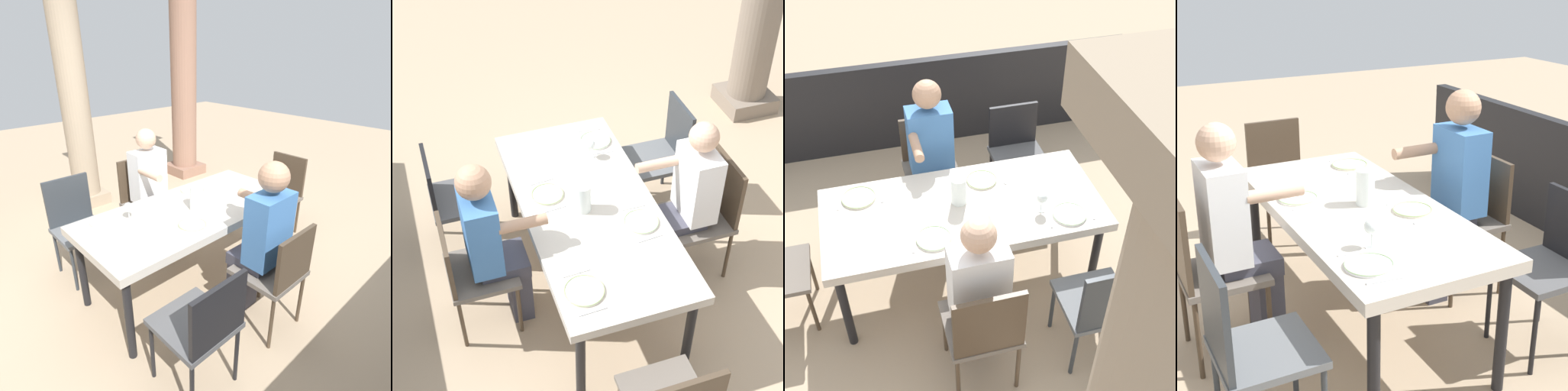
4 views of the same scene
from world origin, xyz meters
TOP-DOWN VIEW (x-y plane):
  - ground_plane at (0.00, 0.00)m, footprint 16.00×16.00m
  - dining_table at (0.00, 0.00)m, footprint 1.91×0.87m
  - chair_west_north at (-0.67, 0.86)m, footprint 0.44×0.44m
  - chair_west_south at (-0.67, -0.85)m, footprint 0.44×0.44m
  - chair_mid_north at (0.08, 0.86)m, footprint 0.44×0.44m
  - chair_mid_south at (0.08, -0.85)m, footprint 0.44×0.44m
  - diner_woman_green at (0.08, -0.68)m, footprint 0.35×0.50m
  - diner_man_white at (0.08, 0.68)m, footprint 0.35×0.49m
  - plate_0 at (-0.67, 0.27)m, footprint 0.23×0.23m
  - wine_glass_0 at (-0.50, 0.17)m, footprint 0.08×0.08m
  - fork_0 at (-0.82, 0.27)m, footprint 0.03×0.17m
  - spoon_0 at (-0.52, 0.27)m, footprint 0.03×0.17m
  - plate_1 at (-0.20, -0.23)m, footprint 0.22×0.22m
  - fork_1 at (-0.35, -0.23)m, footprint 0.03×0.17m
  - spoon_1 at (-0.05, -0.23)m, footprint 0.03×0.17m
  - plate_2 at (0.25, 0.26)m, footprint 0.23×0.23m
  - fork_2 at (0.10, 0.26)m, footprint 0.02×0.17m
  - spoon_2 at (0.40, 0.26)m, footprint 0.03×0.17m
  - plate_3 at (0.68, -0.26)m, footprint 0.24×0.24m
  - fork_3 at (0.53, -0.26)m, footprint 0.02×0.17m
  - spoon_3 at (0.83, -0.26)m, footprint 0.02×0.17m
  - water_pitcher at (0.01, -0.05)m, footprint 0.11×0.11m

SIDE VIEW (x-z plane):
  - ground_plane at x=0.00m, z-range 0.00..0.00m
  - chair_mid_south at x=0.08m, z-range 0.08..0.97m
  - chair_west_south at x=-0.67m, z-range 0.09..0.97m
  - chair_west_north at x=-0.67m, z-range 0.07..0.99m
  - chair_mid_north at x=0.08m, z-range 0.07..1.02m
  - dining_table at x=0.00m, z-range 0.31..1.06m
  - diner_man_white at x=0.08m, z-range 0.04..1.34m
  - diner_woman_green at x=0.08m, z-range 0.05..1.38m
  - fork_0 at x=-0.82m, z-range 0.75..0.76m
  - spoon_0 at x=-0.52m, z-range 0.75..0.76m
  - fork_1 at x=-0.35m, z-range 0.75..0.76m
  - spoon_1 at x=-0.05m, z-range 0.75..0.76m
  - fork_2 at x=0.10m, z-range 0.75..0.76m
  - spoon_2 at x=0.40m, z-range 0.75..0.76m
  - fork_3 at x=0.53m, z-range 0.75..0.76m
  - spoon_3 at x=0.83m, z-range 0.75..0.76m
  - plate_3 at x=0.68m, z-range 0.75..0.77m
  - plate_0 at x=-0.67m, z-range 0.75..0.77m
  - plate_2 at x=0.25m, z-range 0.75..0.77m
  - plate_1 at x=-0.20m, z-range 0.75..0.77m
  - water_pitcher at x=0.01m, z-range 0.74..0.94m
  - wine_glass_0 at x=-0.50m, z-range 0.78..0.93m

